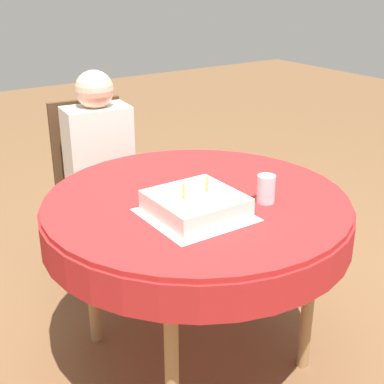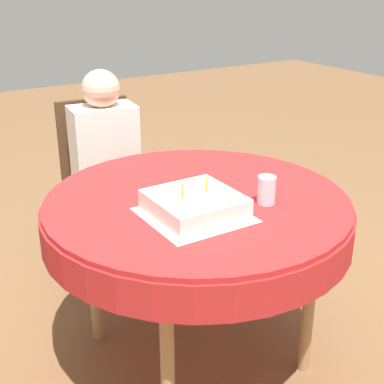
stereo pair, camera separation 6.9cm
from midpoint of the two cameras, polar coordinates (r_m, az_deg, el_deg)
ground_plane at (r=2.48m, az=-0.41°, el=-16.63°), size 12.00×12.00×0.00m
dining_table at (r=2.13m, az=-0.46°, el=-2.72°), size 1.21×1.21×0.75m
chair at (r=2.97m, az=-10.82°, el=0.96°), size 0.48×0.48×0.93m
person at (r=2.82m, az=-10.43°, el=3.55°), size 0.35×0.32×1.12m
napkin at (r=1.94m, az=-0.65°, el=-2.46°), size 0.35×0.35×0.00m
birthday_cake at (r=1.92m, az=-0.66°, el=-1.37°), size 0.30×0.30×0.13m
drinking_glass at (r=2.04m, az=6.94°, el=0.32°), size 0.07×0.07×0.11m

